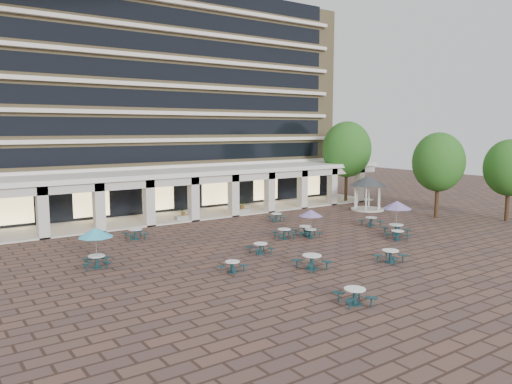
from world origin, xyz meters
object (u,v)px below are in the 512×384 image
Objects in this scene: picnic_table_2 at (390,255)px; planter_left at (183,216)px; picnic_table_1 at (355,295)px; planter_right at (242,208)px; gazebo at (368,185)px; picnic_table_0 at (232,266)px.

picnic_table_2 is 1.31× the size of planter_left.
picnic_table_1 is 8.28m from picnic_table_2.
picnic_table_1 is 1.35× the size of planter_right.
gazebo reaches higher than picnic_table_2.
picnic_table_2 is (9.13, -3.77, 0.07)m from picnic_table_0.
picnic_table_1 is 28.27m from gazebo.
picnic_table_1 is at bearing -97.48° from planter_left.
picnic_table_1 is at bearing -163.98° from picnic_table_2.
planter_left is (-4.12, 19.91, -0.02)m from picnic_table_2.
planter_left is (-18.02, 5.28, -2.15)m from gazebo.
picnic_table_0 is at bearing 121.19° from picnic_table_1.
gazebo is at bearing 4.20° from picnic_table_0.
planter_right is (2.21, 19.91, 0.08)m from picnic_table_2.
picnic_table_2 is (7.26, 3.99, 0.00)m from picnic_table_1.
picnic_table_1 reaches higher than picnic_table_0.
picnic_table_1 is at bearing -138.66° from gazebo.
picnic_table_0 is 1.16× the size of planter_right.
picnic_table_0 is 0.86× the size of picnic_table_1.
planter_right is (11.34, 16.14, 0.16)m from picnic_table_0.
gazebo is (13.91, 14.63, 2.13)m from picnic_table_2.
planter_right is at bearing 33.87° from picnic_table_0.
planter_right is at bearing 0.00° from planter_left.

